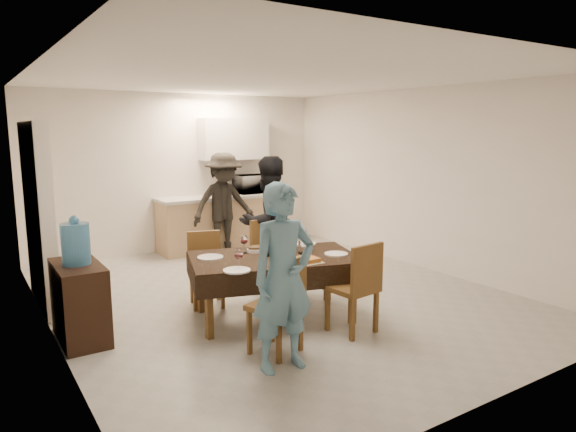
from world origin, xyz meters
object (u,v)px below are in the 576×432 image
at_px(dining_table, 274,259).
at_px(savoury_tart, 302,260).
at_px(person_near, 284,278).
at_px(water_jug, 76,244).
at_px(person_far, 268,222).
at_px(microwave, 252,184).
at_px(console, 80,302).
at_px(water_pitcher, 304,244).
at_px(wine_bottle, 268,242).
at_px(person_kitchen, 224,204).

distance_m(dining_table, savoury_tart, 0.40).
height_order(dining_table, person_near, person_near).
bearing_deg(person_near, water_jug, 132.18).
bearing_deg(person_far, microwave, -119.17).
height_order(console, microwave, microwave).
relative_size(person_near, person_far, 0.95).
relative_size(water_pitcher, savoury_tart, 0.53).
distance_m(dining_table, microwave, 3.70).
relative_size(dining_table, wine_bottle, 6.49).
bearing_deg(wine_bottle, microwave, 63.54).
distance_m(microwave, person_near, 4.86).
height_order(wine_bottle, person_kitchen, person_kitchen).
xyz_separation_m(water_jug, person_near, (1.32, -1.57, -0.15)).
distance_m(water_pitcher, person_near, 1.35).
xyz_separation_m(microwave, person_near, (-2.13, -4.37, -0.27)).
distance_m(water_pitcher, person_far, 1.12).
bearing_deg(dining_table, person_far, 79.65).
xyz_separation_m(console, person_near, (1.32, -1.57, 0.42)).
bearing_deg(wine_bottle, console, 165.47).
bearing_deg(person_kitchen, dining_table, -105.70).
bearing_deg(dining_table, savoury_tart, -57.96).
xyz_separation_m(water_jug, water_pitcher, (2.22, -0.57, -0.17)).
distance_m(water_jug, person_kitchen, 3.56).
height_order(dining_table, wine_bottle, wine_bottle).
bearing_deg(person_far, console, 7.47).
xyz_separation_m(wine_bottle, person_kitchen, (0.86, 2.82, -0.01)).
distance_m(wine_bottle, person_kitchen, 2.94).
xyz_separation_m(wine_bottle, person_far, (0.60, 1.00, 0.01)).
xyz_separation_m(person_near, person_kitchen, (1.36, 3.92, 0.03)).
height_order(console, person_kitchen, person_kitchen).
xyz_separation_m(console, savoury_tart, (1.97, -0.90, 0.33)).
xyz_separation_m(dining_table, person_far, (0.55, 1.05, 0.19)).
bearing_deg(savoury_tart, wine_bottle, 109.23).
relative_size(console, wine_bottle, 2.68).
bearing_deg(water_pitcher, person_near, -131.99).
height_order(microwave, person_near, person_near).
distance_m(dining_table, water_jug, 1.97).
bearing_deg(person_near, dining_table, 64.48).
bearing_deg(water_pitcher, microwave, 70.00).
distance_m(savoury_tart, person_kitchen, 3.32).
height_order(wine_bottle, microwave, microwave).
bearing_deg(dining_table, person_kitchen, 91.59).
xyz_separation_m(console, microwave, (3.45, 2.79, 0.69)).
height_order(water_pitcher, person_kitchen, person_kitchen).
bearing_deg(console, person_near, -49.94).
bearing_deg(water_jug, person_near, -49.94).
bearing_deg(microwave, person_kitchen, 30.32).
height_order(dining_table, savoury_tart, savoury_tart).
xyz_separation_m(dining_table, water_jug, (-1.87, 0.52, 0.30)).
relative_size(water_jug, person_kitchen, 0.24).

